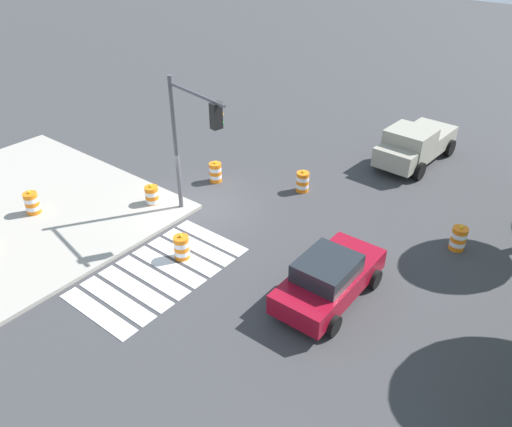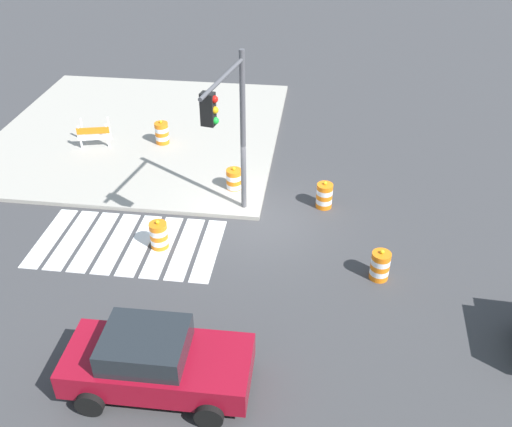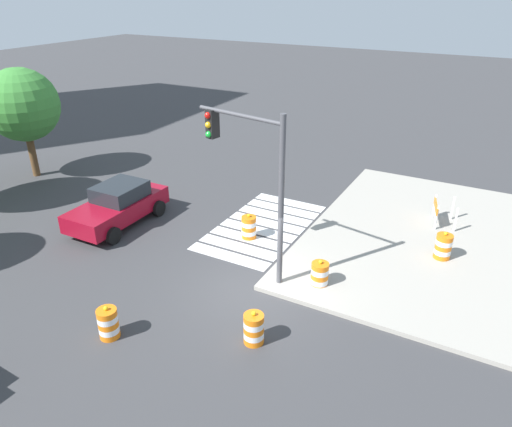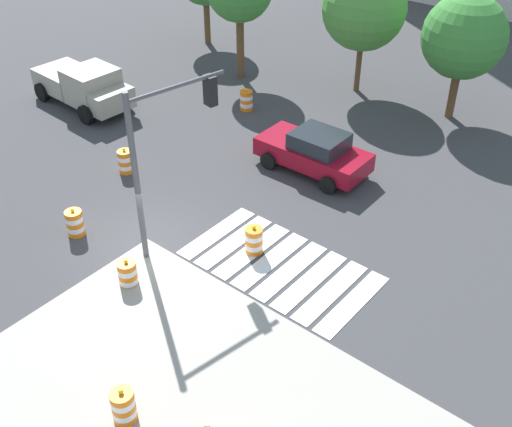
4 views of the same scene
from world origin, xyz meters
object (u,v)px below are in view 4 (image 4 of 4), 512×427
object	(u,v)px
traffic_barrel_median_near	(126,161)
traffic_barrel_on_sidewalk	(124,406)
traffic_barrel_far_curb	(75,223)
traffic_light_pole	(167,137)
sports_car	(314,151)
street_tree_streetside_far	(464,37)
street_tree_streetside_mid	(364,8)
traffic_barrel_near_corner	(246,100)
pickup_truck	(85,86)
traffic_barrel_median_far	(128,275)
traffic_barrel_crosswalk_end	(254,240)

from	to	relation	value
traffic_barrel_median_near	traffic_barrel_on_sidewalk	xyz separation A→B (m)	(8.53, -7.41, 0.15)
traffic_barrel_far_curb	traffic_light_pole	xyz separation A→B (m)	(2.94, 1.69, 3.46)
sports_car	street_tree_streetside_far	xyz separation A→B (m)	(2.00, 7.48, 2.76)
traffic_barrel_far_curb	street_tree_streetside_far	bearing A→B (deg)	70.13
traffic_barrel_on_sidewalk	street_tree_streetside_far	xyz separation A→B (m)	(-1.14, 19.50, 2.97)
traffic_barrel_far_curb	street_tree_streetside_mid	xyz separation A→B (m)	(1.07, 15.46, 3.45)
sports_car	traffic_light_pole	distance (m)	7.27
traffic_barrel_near_corner	pickup_truck	bearing A→B (deg)	-143.28
sports_car	traffic_barrel_on_sidewalk	xyz separation A→B (m)	(3.14, -12.01, -0.21)
traffic_barrel_near_corner	traffic_barrel_on_sidewalk	bearing A→B (deg)	-59.52
traffic_light_pole	traffic_barrel_median_near	bearing A→B (deg)	157.42
traffic_barrel_near_corner	traffic_barrel_median_near	world-z (taller)	same
traffic_barrel_median_far	traffic_light_pole	bearing A→B (deg)	98.35
sports_car	pickup_truck	xyz separation A→B (m)	(-11.05, -1.97, 0.16)
traffic_barrel_median_far	traffic_barrel_on_sidewalk	size ratio (longest dim) A/B	1.00
traffic_barrel_near_corner	street_tree_streetside_far	bearing A→B (deg)	35.26
traffic_barrel_median_near	street_tree_streetside_mid	distance (m)	12.64
traffic_light_pole	pickup_truck	bearing A→B (deg)	156.09
traffic_barrel_near_corner	traffic_barrel_far_curb	size ratio (longest dim) A/B	1.00
traffic_barrel_far_curb	traffic_barrel_on_sidewalk	world-z (taller)	traffic_barrel_on_sidewalk
sports_car	traffic_barrel_on_sidewalk	size ratio (longest dim) A/B	4.24
traffic_barrel_crosswalk_end	traffic_barrel_median_far	distance (m)	4.03
pickup_truck	traffic_light_pole	size ratio (longest dim) A/B	0.95
traffic_barrel_crosswalk_end	sports_car	bearing A→B (deg)	105.03
traffic_barrel_on_sidewalk	street_tree_streetside_far	distance (m)	19.76
traffic_barrel_median_near	pickup_truck	bearing A→B (deg)	155.02
traffic_barrel_median_near	traffic_barrel_on_sidewalk	size ratio (longest dim) A/B	1.00
street_tree_streetside_mid	street_tree_streetside_far	world-z (taller)	street_tree_streetside_mid
traffic_barrel_crosswalk_end	street_tree_streetside_mid	size ratio (longest dim) A/B	0.18
street_tree_streetside_far	traffic_barrel_median_far	bearing A→B (deg)	-98.37
sports_car	traffic_light_pole	world-z (taller)	traffic_light_pole
traffic_barrel_far_curb	traffic_barrel_on_sidewalk	distance (m)	7.80
traffic_barrel_far_curb	sports_car	bearing A→B (deg)	65.92
traffic_barrel_median_near	traffic_light_pole	distance (m)	6.11
traffic_barrel_crosswalk_end	traffic_light_pole	distance (m)	4.27
traffic_barrel_crosswalk_end	traffic_barrel_on_sidewalk	bearing A→B (deg)	-75.64
sports_car	traffic_barrel_crosswalk_end	xyz separation A→B (m)	(1.40, -5.23, -0.36)
street_tree_streetside_far	sports_car	bearing A→B (deg)	-104.98
traffic_barrel_far_curb	traffic_barrel_on_sidewalk	xyz separation A→B (m)	(6.82, -3.79, 0.15)
traffic_barrel_far_curb	street_tree_streetside_far	distance (m)	16.99
traffic_barrel_median_far	street_tree_streetside_mid	distance (m)	16.57
street_tree_streetside_mid	traffic_barrel_far_curb	bearing A→B (deg)	-93.97
traffic_barrel_on_sidewalk	traffic_barrel_median_far	bearing A→B (deg)	138.03
traffic_barrel_near_corner	traffic_barrel_median_near	bearing A→B (deg)	-90.76
traffic_barrel_near_corner	traffic_barrel_far_curb	bearing A→B (deg)	-81.27
traffic_barrel_crosswalk_end	street_tree_streetside_mid	distance (m)	13.53
traffic_barrel_median_near	street_tree_streetside_far	size ratio (longest dim) A/B	0.19
pickup_truck	traffic_barrel_crosswalk_end	xyz separation A→B (m)	(12.45, -3.26, -0.52)
traffic_barrel_near_corner	traffic_barrel_median_far	world-z (taller)	same
traffic_barrel_on_sidewalk	traffic_light_pole	distance (m)	7.48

